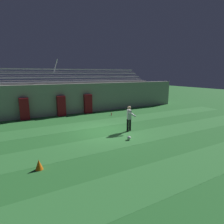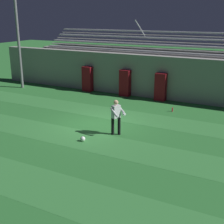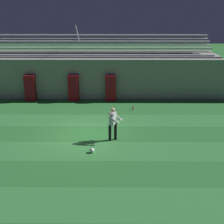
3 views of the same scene
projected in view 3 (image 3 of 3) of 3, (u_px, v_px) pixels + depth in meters
ground_plane at (85, 134)px, 16.09m from camera, size 80.00×80.00×0.00m
turf_stripe_near at (68, 204)px, 10.42m from camera, size 28.00×2.00×0.01m
turf_stripe_mid at (81, 151)px, 14.19m from camera, size 28.00×2.00×0.01m
turf_stripe_far at (88, 120)px, 17.96m from camera, size 28.00×2.00×0.01m
back_wall at (92, 79)px, 21.78m from camera, size 24.00×0.60×2.80m
padding_pillar_gate_left at (74, 88)px, 21.44m from camera, size 0.72×0.44×1.78m
padding_pillar_gate_right at (110, 88)px, 21.42m from camera, size 0.72×0.44×1.78m
padding_pillar_far_left at (30, 88)px, 21.46m from camera, size 0.72×0.44×1.78m
bleacher_stand at (94, 72)px, 23.64m from camera, size 18.00×3.35×5.03m
goalkeeper at (113, 122)px, 15.04m from camera, size 0.69×0.71×1.67m
soccer_ball at (92, 150)px, 14.00m from camera, size 0.22×0.22×0.22m
water_bottle at (133, 108)px, 19.75m from camera, size 0.07×0.07×0.24m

